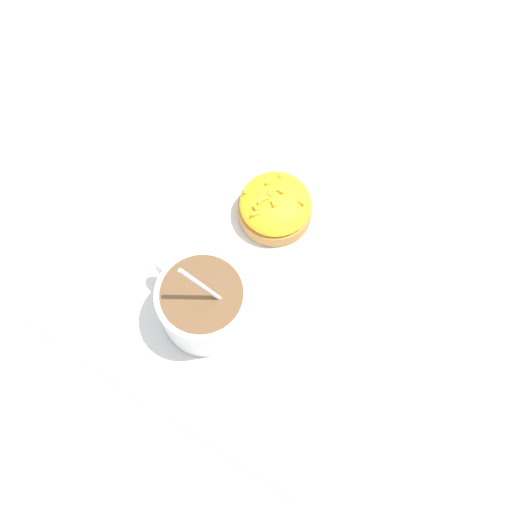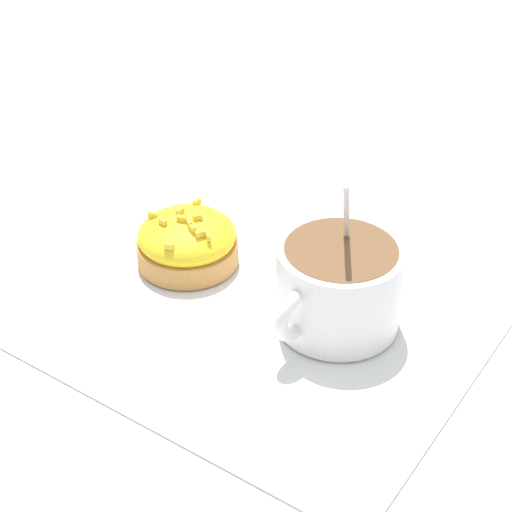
% 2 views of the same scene
% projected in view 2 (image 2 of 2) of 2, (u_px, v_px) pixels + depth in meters
% --- Properties ---
extents(ground_plane, '(3.00, 3.00, 0.00)m').
position_uv_depth(ground_plane, '(264.00, 288.00, 0.63)').
color(ground_plane, '#B2B2B7').
extents(paper_napkin, '(0.36, 0.34, 0.00)m').
position_uv_depth(paper_napkin, '(264.00, 287.00, 0.63)').
color(paper_napkin, white).
rests_on(paper_napkin, ground_plane).
extents(coffee_cup, '(0.09, 0.11, 0.12)m').
position_uv_depth(coffee_cup, '(341.00, 281.00, 0.57)').
color(coffee_cup, white).
rests_on(coffee_cup, paper_napkin).
extents(frosted_pastry, '(0.08, 0.08, 0.04)m').
position_uv_depth(frosted_pastry, '(187.00, 241.00, 0.64)').
color(frosted_pastry, '#C18442').
rests_on(frosted_pastry, paper_napkin).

